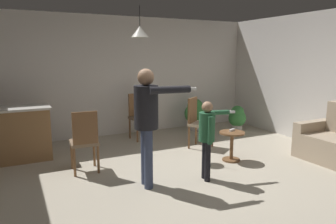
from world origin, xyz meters
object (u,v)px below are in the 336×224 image
(dining_chair_near_wall, at_px, (139,114))
(dining_chair_by_counter, at_px, (85,139))
(dining_chair_centre_back, at_px, (198,121))
(side_table_by_couch, at_px, (232,143))
(potted_plant_by_wall, at_px, (195,113))
(person_child, at_px, (207,132))
(spare_remote_on_table, at_px, (232,130))
(kitchen_counter, at_px, (13,134))
(potted_plant_corner, at_px, (237,117))
(person_adult, at_px, (147,115))

(dining_chair_near_wall, bearing_deg, dining_chair_by_counter, 39.40)
(dining_chair_centre_back, bearing_deg, side_table_by_couch, 60.02)
(dining_chair_near_wall, height_order, potted_plant_by_wall, dining_chair_near_wall)
(side_table_by_couch, xyz_separation_m, person_child, (-0.86, -0.52, 0.41))
(person_child, bearing_deg, dining_chair_centre_back, 166.19)
(side_table_by_couch, bearing_deg, dining_chair_near_wall, 113.08)
(dining_chair_centre_back, distance_m, spare_remote_on_table, 0.94)
(dining_chair_centre_back, distance_m, potted_plant_by_wall, 1.45)
(dining_chair_near_wall, height_order, dining_chair_centre_back, same)
(kitchen_counter, height_order, spare_remote_on_table, kitchen_counter)
(kitchen_counter, bearing_deg, potted_plant_corner, -0.85)
(dining_chair_by_counter, bearing_deg, side_table_by_couch, -9.76)
(person_child, relative_size, dining_chair_by_counter, 1.18)
(potted_plant_by_wall, bearing_deg, person_child, -117.99)
(kitchen_counter, height_order, dining_chair_near_wall, dining_chair_near_wall)
(person_child, relative_size, potted_plant_corner, 1.84)
(kitchen_counter, xyz_separation_m, dining_chair_centre_back, (3.32, -0.73, 0.07))
(potted_plant_corner, relative_size, spare_remote_on_table, 4.94)
(kitchen_counter, xyz_separation_m, dining_chair_by_counter, (1.00, -1.14, 0.07))
(dining_chair_near_wall, distance_m, potted_plant_corner, 2.39)
(kitchen_counter, bearing_deg, spare_remote_on_table, -25.62)
(kitchen_counter, xyz_separation_m, spare_remote_on_table, (3.45, -1.66, 0.06))
(dining_chair_near_wall, relative_size, spare_remote_on_table, 7.69)
(potted_plant_corner, bearing_deg, side_table_by_couch, -131.14)
(person_adult, distance_m, potted_plant_by_wall, 3.54)
(potted_plant_corner, bearing_deg, person_child, -136.71)
(side_table_by_couch, relative_size, potted_plant_corner, 0.81)
(person_child, distance_m, dining_chair_by_counter, 1.91)
(side_table_by_couch, distance_m, dining_chair_centre_back, 1.01)
(potted_plant_corner, height_order, spare_remote_on_table, potted_plant_corner)
(side_table_by_couch, bearing_deg, dining_chair_by_counter, 166.89)
(potted_plant_by_wall, bearing_deg, potted_plant_corner, -36.60)
(person_adult, xyz_separation_m, spare_remote_on_table, (1.77, 0.39, -0.49))
(person_adult, distance_m, dining_chair_centre_back, 2.16)
(side_table_by_couch, xyz_separation_m, dining_chair_centre_back, (-0.10, 0.98, 0.22))
(side_table_by_couch, bearing_deg, person_child, -148.73)
(dining_chair_by_counter, distance_m, potted_plant_corner, 4.00)
(spare_remote_on_table, bearing_deg, dining_chair_near_wall, 114.42)
(kitchen_counter, bearing_deg, person_adult, -50.65)
(person_adult, bearing_deg, side_table_by_couch, 108.49)
(dining_chair_centre_back, bearing_deg, potted_plant_corner, 167.52)
(dining_chair_by_counter, xyz_separation_m, spare_remote_on_table, (2.46, -0.51, -0.01))
(side_table_by_couch, bearing_deg, kitchen_counter, 153.47)
(person_child, xyz_separation_m, potted_plant_by_wall, (1.47, 2.77, -0.30))
(potted_plant_by_wall, height_order, spare_remote_on_table, potted_plant_by_wall)
(dining_chair_near_wall, bearing_deg, spare_remote_on_table, 107.92)
(person_adult, relative_size, spare_remote_on_table, 12.77)
(side_table_by_couch, distance_m, dining_chair_by_counter, 2.49)
(person_child, xyz_separation_m, dining_chair_near_wall, (-0.04, 2.65, -0.19))
(side_table_by_couch, relative_size, person_child, 0.44)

